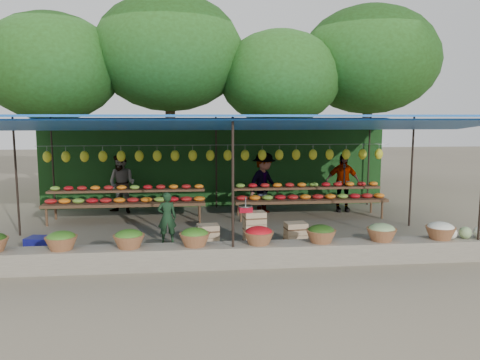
{
  "coord_description": "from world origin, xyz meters",
  "views": [
    {
      "loc": [
        -0.73,
        -11.24,
        2.79
      ],
      "look_at": [
        0.45,
        0.2,
        1.22
      ],
      "focal_mm": 35.0,
      "sensor_mm": 36.0,
      "label": 1
    }
  ],
  "objects": [
    {
      "name": "crate_counter",
      "position": [
        0.56,
        -1.53,
        0.31
      ],
      "size": [
        2.38,
        0.39,
        0.77
      ],
      "color": "tan",
      "rests_on": "ground"
    },
    {
      "name": "vendor_seated",
      "position": [
        -1.3,
        -1.0,
        0.57
      ],
      "size": [
        0.43,
        0.3,
        1.14
      ],
      "primitive_type": "imported",
      "rotation": [
        0.0,
        0.0,
        3.2
      ],
      "color": "#18351C",
      "rests_on": "ground"
    },
    {
      "name": "stall_canopy",
      "position": [
        -0.0,
        0.07,
        2.67
      ],
      "size": [
        10.8,
        6.6,
        2.82
      ],
      "color": "black",
      "rests_on": "ground"
    },
    {
      "name": "customer_right",
      "position": [
        3.67,
        1.99,
        0.86
      ],
      "size": [
        1.04,
        0.51,
        1.72
      ],
      "primitive_type": "imported",
      "rotation": [
        0.0,
        0.0,
        -0.09
      ],
      "color": "slate",
      "rests_on": "ground"
    },
    {
      "name": "tree_row",
      "position": [
        0.5,
        6.09,
        4.7
      ],
      "size": [
        16.51,
        5.5,
        7.12
      ],
      "color": "#372414",
      "rests_on": "ground"
    },
    {
      "name": "blue_crate_back",
      "position": [
        -3.87,
        -1.5,
        0.16
      ],
      "size": [
        0.61,
        0.5,
        0.32
      ],
      "primitive_type": "cube",
      "rotation": [
        0.0,
        0.0,
        -0.22
      ],
      "color": "navy",
      "rests_on": "ground"
    },
    {
      "name": "fruit_table_left",
      "position": [
        -2.49,
        1.35,
        0.61
      ],
      "size": [
        4.21,
        0.95,
        0.93
      ],
      "color": "#46301C",
      "rests_on": "ground"
    },
    {
      "name": "ground",
      "position": [
        0.0,
        0.0,
        0.0
      ],
      "size": [
        60.0,
        60.0,
        0.0
      ],
      "primitive_type": "plane",
      "color": "#6C604F",
      "rests_on": "ground"
    },
    {
      "name": "produce_baskets",
      "position": [
        -0.1,
        -2.75,
        0.56
      ],
      "size": [
        8.98,
        0.58,
        0.34
      ],
      "color": "brown",
      "rests_on": "stone_curb"
    },
    {
      "name": "stone_curb",
      "position": [
        0.0,
        -2.75,
        0.2
      ],
      "size": [
        10.6,
        0.55,
        0.4
      ],
      "primitive_type": "cube",
      "color": "#6A6055",
      "rests_on": "ground"
    },
    {
      "name": "customer_mid",
      "position": [
        1.33,
        1.97,
        0.88
      ],
      "size": [
        1.3,
        1.22,
        1.76
      ],
      "primitive_type": "imported",
      "rotation": [
        0.0,
        0.0,
        0.67
      ],
      "color": "slate",
      "rests_on": "ground"
    },
    {
      "name": "weighing_scale",
      "position": [
        0.39,
        -1.53,
        0.85
      ],
      "size": [
        0.3,
        0.3,
        0.32
      ],
      "color": "#B30E21",
      "rests_on": "crate_counter"
    },
    {
      "name": "fruit_table_right",
      "position": [
        2.51,
        1.35,
        0.61
      ],
      "size": [
        4.21,
        0.95,
        0.93
      ],
      "color": "#46301C",
      "rests_on": "ground"
    },
    {
      "name": "customer_left",
      "position": [
        -2.76,
        2.43,
        0.85
      ],
      "size": [
        1.01,
        0.91,
        1.71
      ],
      "primitive_type": "imported",
      "rotation": [
        0.0,
        0.0,
        -0.39
      ],
      "color": "slate",
      "rests_on": "ground"
    },
    {
      "name": "netting_backdrop",
      "position": [
        0.0,
        3.15,
        1.25
      ],
      "size": [
        10.6,
        0.06,
        2.5
      ],
      "primitive_type": "cube",
      "color": "#19481A",
      "rests_on": "ground"
    }
  ]
}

